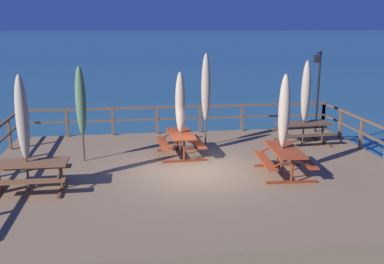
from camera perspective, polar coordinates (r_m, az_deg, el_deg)
The scene contains 14 objects.
ground_plane at distance 13.20m, azimuth 0.42°, elevation -8.59°, with size 600.00×600.00×0.00m, color #2D5B6B.
wooden_deck at distance 13.05m, azimuth 0.42°, elevation -6.85°, with size 12.24×9.54×0.86m, color #846647.
railing_waterside_far at distance 17.13m, azimuth -1.75°, elevation 2.29°, with size 12.04×0.10×1.09m.
picnic_table_back_left at distance 14.19m, azimuth -1.48°, elevation -0.98°, with size 1.50×1.75×0.78m.
picnic_table_back_right at distance 12.01m, azimuth -20.34°, elevation -4.64°, with size 1.91×1.40×0.78m.
picnic_table_mid_centre at distance 12.72m, azimuth 11.97°, elevation -3.04°, with size 1.49×1.89×0.78m.
picnic_table_mid_right at distance 16.15m, azimuth 14.25°, elevation 0.47°, with size 2.01×1.54×0.78m.
patio_umbrella_tall_back_left at distance 13.99m, azimuth -1.54°, elevation 3.78°, with size 0.32×0.32×2.73m.
patio_umbrella_short_front at distance 11.72m, azimuth -21.22°, elevation 1.71°, with size 0.32×0.32×3.01m.
patio_umbrella_short_mid at distance 12.42m, azimuth 11.91°, elevation 2.61°, with size 0.32×0.32×2.88m.
patio_umbrella_tall_back_right at distance 15.88m, azimuth 14.59°, elevation 5.11°, with size 0.32×0.32×2.97m.
patio_umbrella_tall_mid_left at distance 15.09m, azimuth 1.82°, elevation 5.75°, with size 0.32×0.32×3.23m.
patio_umbrella_tall_mid_right at distance 13.79m, azimuth -14.28°, elevation 3.87°, with size 0.32×0.32×2.98m.
lamp_post_hooked at distance 17.59m, azimuth 16.03°, elevation 6.58°, with size 0.47×0.59×3.20m.
Camera 1 is at (-1.73, -12.07, 5.07)m, focal length 40.98 mm.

